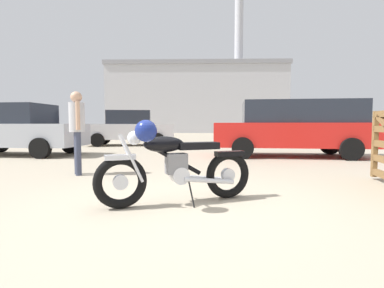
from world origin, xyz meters
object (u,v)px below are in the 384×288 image
Objects in this scene: pale_sedan_back at (294,127)px; blue_hatchback_right at (288,126)px; vintage_motorcycle at (174,165)px; bystander at (77,124)px; silver_sedan_mid at (17,130)px; dark_sedan_left at (130,128)px.

pale_sedan_back is 1.00× the size of blue_hatchback_right.
vintage_motorcycle is 0.41× the size of pale_sedan_back.
vintage_motorcycle is 6.52m from pale_sedan_back.
vintage_motorcycle is at bearing 106.46° from bystander.
silver_sedan_mid reaches higher than bystander.
dark_sedan_left is at bearing -31.42° from pale_sedan_back.
pale_sedan_back is 1.12× the size of silver_sedan_mid.
dark_sedan_left is 5.32m from silver_sedan_mid.
pale_sedan_back is 1.11× the size of dark_sedan_left.
blue_hatchback_right is at bearing -153.00° from bystander.
vintage_motorcycle is at bearing 65.65° from pale_sedan_back.
dark_sedan_left is 8.72m from blue_hatchback_right.
silver_sedan_mid is (-5.55, 5.90, 0.34)m from vintage_motorcycle.
dark_sedan_left is 0.90× the size of blue_hatchback_right.
blue_hatchback_right is (7.60, 10.70, -0.08)m from bystander.
vintage_motorcycle is 0.46× the size of silver_sedan_mid.
dark_sedan_left reaches higher than bystander.
bystander is 5.11m from silver_sedan_mid.
bystander is 0.34× the size of pale_sedan_back.
dark_sedan_left is 1.01× the size of silver_sedan_mid.
vintage_motorcycle is 8.10m from silver_sedan_mid.
silver_sedan_mid is at bearing -67.79° from vintage_motorcycle.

